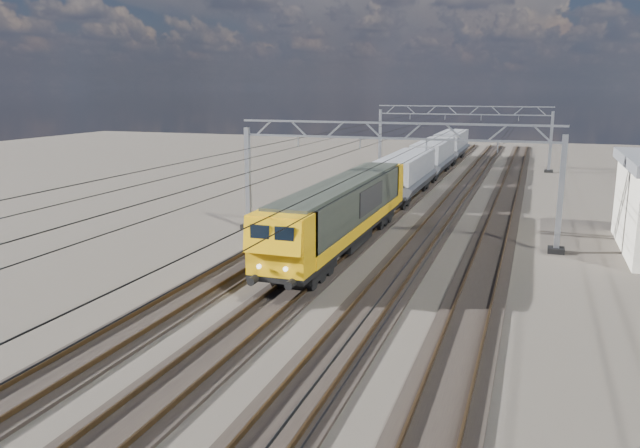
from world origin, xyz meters
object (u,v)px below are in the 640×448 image
(hopper_wagon_lead, at_px, (406,172))
(catenary_gantry_far, at_px, (462,134))
(hopper_wagon_mid, at_px, (433,155))
(locomotive, at_px, (344,210))
(catenary_gantry_mid, at_px, (392,176))
(hopper_wagon_third, at_px, (451,144))

(hopper_wagon_lead, bearing_deg, catenary_gantry_far, 84.70)
(hopper_wagon_lead, bearing_deg, hopper_wagon_mid, 90.00)
(catenary_gantry_far, xyz_separation_m, locomotive, (-2.00, -39.27, -1.58))
(hopper_wagon_lead, relative_size, hopper_wagon_mid, 1.00)
(catenary_gantry_mid, height_order, locomotive, catenary_gantry_mid)
(locomotive, height_order, hopper_wagon_third, locomotive)
(hopper_wagon_mid, bearing_deg, catenary_gantry_far, 74.82)
(catenary_gantry_mid, xyz_separation_m, hopper_wagon_lead, (-2.00, 14.43, -1.67))
(catenary_gantry_mid, height_order, hopper_wagon_third, catenary_gantry_mid)
(catenary_gantry_mid, bearing_deg, hopper_wagon_lead, 97.89)
(catenary_gantry_far, bearing_deg, locomotive, -92.92)
(catenary_gantry_far, bearing_deg, hopper_wagon_mid, -105.18)
(hopper_wagon_lead, distance_m, hopper_wagon_third, 28.40)
(hopper_wagon_lead, height_order, hopper_wagon_mid, same)
(hopper_wagon_lead, bearing_deg, locomotive, -90.00)
(locomotive, distance_m, hopper_wagon_mid, 31.90)
(hopper_wagon_lead, relative_size, hopper_wagon_third, 1.00)
(hopper_wagon_lead, distance_m, hopper_wagon_mid, 14.20)
(catenary_gantry_mid, xyz_separation_m, catenary_gantry_far, (0.00, 36.00, 0.00))
(catenary_gantry_mid, xyz_separation_m, hopper_wagon_mid, (-2.00, 28.63, -1.67))
(catenary_gantry_far, distance_m, locomotive, 39.35)
(locomotive, relative_size, hopper_wagon_mid, 1.62)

